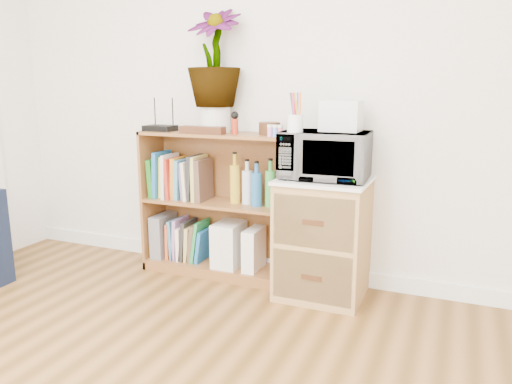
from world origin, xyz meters
The scene contains 21 objects.
skirting_board centered at (0.00, 2.24, 0.05)m, with size 4.00×0.02×0.10m, color white.
bookshelf centered at (-0.35, 2.10, 0.47)m, with size 1.00×0.30×0.95m, color brown.
wicker_unit centered at (0.40, 2.02, 0.35)m, with size 0.50×0.45×0.70m, color #9E7542.
microwave centered at (0.40, 2.02, 0.86)m, with size 0.49×0.33×0.27m, color silver.
pen_cup centered at (0.26, 1.90, 1.04)m, with size 0.09×0.09×0.10m, color white.
small_appliance centered at (0.48, 2.06, 1.08)m, with size 0.22×0.18×0.17m, color silver.
router centered at (-0.75, 2.08, 0.97)m, with size 0.20×0.14×0.04m, color black.
white_bowl centered at (-0.50, 2.07, 0.97)m, with size 0.13×0.13×0.03m, color white.
plant_pot centered at (-0.36, 2.12, 1.03)m, with size 0.19×0.19×0.16m, color silver.
potted_plant centered at (-0.36, 2.12, 1.42)m, with size 0.34×0.34×0.60m, color #2C6629.
trinket_box centered at (-0.39, 2.00, 0.97)m, with size 0.30×0.07×0.05m, color #361B0E.
kokeshi_doll centered at (-0.19, 2.06, 1.00)m, with size 0.04×0.04×0.09m, color #AB2A15.
wooden_bowl centered at (0.02, 2.11, 0.99)m, with size 0.13×0.13×0.08m, color #351C0E.
paint_jars centered at (0.10, 2.01, 0.98)m, with size 0.12×0.04×0.06m, color pink.
file_box centered at (-0.77, 2.10, 0.22)m, with size 0.09×0.24×0.30m, color slate.
magazine_holder_left centered at (-0.29, 2.09, 0.22)m, with size 0.09×0.23×0.29m, color white.
magazine_holder_mid centered at (-0.22, 2.09, 0.22)m, with size 0.09×0.24×0.29m, color silver.
magazine_holder_right centered at (-0.07, 2.09, 0.21)m, with size 0.09×0.22×0.27m, color white.
cookbooks centered at (-0.61, 2.10, 0.64)m, with size 0.40×0.20×0.31m.
liquor_bottles centered at (-0.09, 2.10, 0.65)m, with size 0.31×0.07×0.32m.
lower_books centered at (-0.57, 2.10, 0.20)m, with size 0.28×0.19×0.29m.
Camera 1 is at (1.13, -0.75, 1.25)m, focal length 35.00 mm.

